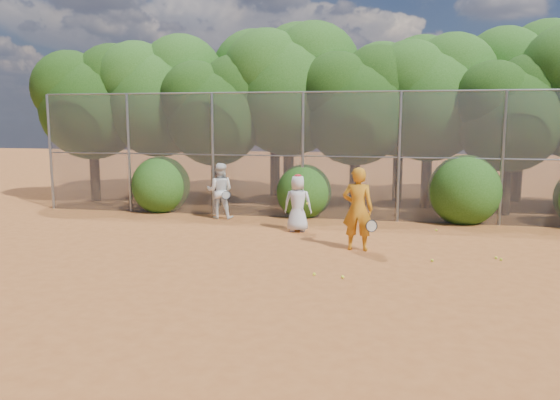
# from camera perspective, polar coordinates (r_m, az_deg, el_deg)

# --- Properties ---
(ground) EXTENTS (80.00, 80.00, 0.00)m
(ground) POSITION_cam_1_polar(r_m,az_deg,el_deg) (11.73, 2.29, -7.26)
(ground) COLOR #A15524
(ground) RESTS_ON ground
(fence_back) EXTENTS (20.05, 0.09, 4.03)m
(fence_back) POSITION_cam_1_polar(r_m,az_deg,el_deg) (17.28, 5.27, 4.73)
(fence_back) COLOR gray
(fence_back) RESTS_ON ground
(tree_0) EXTENTS (4.38, 3.81, 6.00)m
(tree_0) POSITION_cam_1_polar(r_m,az_deg,el_deg) (22.27, -18.95, 10.00)
(tree_0) COLOR black
(tree_0) RESTS_ON ground
(tree_1) EXTENTS (4.64, 4.03, 6.35)m
(tree_1) POSITION_cam_1_polar(r_m,az_deg,el_deg) (21.57, -12.46, 10.94)
(tree_1) COLOR black
(tree_1) RESTS_ON ground
(tree_2) EXTENTS (3.99, 3.47, 5.47)m
(tree_2) POSITION_cam_1_polar(r_m,az_deg,el_deg) (19.99, -6.63, 9.62)
(tree_2) COLOR black
(tree_2) RESTS_ON ground
(tree_3) EXTENTS (4.89, 4.26, 6.70)m
(tree_3) POSITION_cam_1_polar(r_m,az_deg,el_deg) (20.37, 1.12, 11.94)
(tree_3) COLOR black
(tree_3) RESTS_ON ground
(tree_4) EXTENTS (4.19, 3.64, 5.73)m
(tree_4) POSITION_cam_1_polar(r_m,az_deg,el_deg) (19.42, 8.12, 10.14)
(tree_4) COLOR black
(tree_4) RESTS_ON ground
(tree_5) EXTENTS (4.51, 3.92, 6.17)m
(tree_5) POSITION_cam_1_polar(r_m,az_deg,el_deg) (20.22, 15.52, 10.67)
(tree_5) COLOR black
(tree_5) RESTS_ON ground
(tree_6) EXTENTS (3.86, 3.36, 5.29)m
(tree_6) POSITION_cam_1_polar(r_m,az_deg,el_deg) (19.51, 23.04, 8.69)
(tree_6) COLOR black
(tree_6) RESTS_ON ground
(tree_9) EXTENTS (4.83, 4.20, 6.62)m
(tree_9) POSITION_cam_1_polar(r_m,az_deg,el_deg) (24.09, -12.39, 11.09)
(tree_9) COLOR black
(tree_9) RESTS_ON ground
(tree_10) EXTENTS (5.15, 4.48, 7.06)m
(tree_10) POSITION_cam_1_polar(r_m,az_deg,el_deg) (22.73, -0.34, 12.18)
(tree_10) COLOR black
(tree_10) RESTS_ON ground
(tree_11) EXTENTS (4.64, 4.03, 6.35)m
(tree_11) POSITION_cam_1_polar(r_m,az_deg,el_deg) (21.79, 12.61, 10.91)
(tree_11) COLOR black
(tree_11) RESTS_ON ground
(tree_12) EXTENTS (5.02, 4.37, 6.88)m
(tree_12) POSITION_cam_1_polar(r_m,az_deg,el_deg) (22.90, 24.18, 11.12)
(tree_12) COLOR black
(tree_12) RESTS_ON ground
(bush_0) EXTENTS (2.00, 2.00, 2.00)m
(bush_0) POSITION_cam_1_polar(r_m,az_deg,el_deg) (19.25, -12.34, 1.81)
(bush_0) COLOR #204D13
(bush_0) RESTS_ON ground
(bush_1) EXTENTS (1.80, 1.80, 1.80)m
(bush_1) POSITION_cam_1_polar(r_m,az_deg,el_deg) (17.81, 2.52, 1.15)
(bush_1) COLOR #204D13
(bush_1) RESTS_ON ground
(bush_2) EXTENTS (2.20, 2.20, 2.20)m
(bush_2) POSITION_cam_1_polar(r_m,az_deg,el_deg) (17.68, 18.72, 1.30)
(bush_2) COLOR #204D13
(bush_2) RESTS_ON ground
(player_yellow) EXTENTS (0.88, 0.55, 2.04)m
(player_yellow) POSITION_cam_1_polar(r_m,az_deg,el_deg) (13.34, 8.13, -0.93)
(player_yellow) COLOR #C67A17
(player_yellow) RESTS_ON ground
(player_teen) EXTENTS (0.81, 0.54, 1.64)m
(player_teen) POSITION_cam_1_polar(r_m,az_deg,el_deg) (15.42, 1.87, -0.33)
(player_teen) COLOR silver
(player_teen) RESTS_ON ground
(player_white) EXTENTS (0.93, 0.76, 1.78)m
(player_white) POSITION_cam_1_polar(r_m,az_deg,el_deg) (17.55, -6.30, 0.96)
(player_white) COLOR white
(player_white) RESTS_ON ground
(ball_0) EXTENTS (0.07, 0.07, 0.07)m
(ball_0) POSITION_cam_1_polar(r_m,az_deg,el_deg) (12.77, 15.61, -6.10)
(ball_0) COLOR #CDD727
(ball_0) RESTS_ON ground
(ball_1) EXTENTS (0.07, 0.07, 0.07)m
(ball_1) POSITION_cam_1_polar(r_m,az_deg,el_deg) (13.36, 22.10, -5.77)
(ball_1) COLOR #CDD727
(ball_1) RESTS_ON ground
(ball_2) EXTENTS (0.07, 0.07, 0.07)m
(ball_2) POSITION_cam_1_polar(r_m,az_deg,el_deg) (11.14, 6.57, -8.00)
(ball_2) COLOR #CDD727
(ball_2) RESTS_ON ground
(ball_3) EXTENTS (0.07, 0.07, 0.07)m
(ball_3) POSITION_cam_1_polar(r_m,az_deg,el_deg) (13.48, 21.64, -5.63)
(ball_3) COLOR #CDD727
(ball_3) RESTS_ON ground
(ball_4) EXTENTS (0.07, 0.07, 0.07)m
(ball_4) POSITION_cam_1_polar(r_m,az_deg,el_deg) (11.28, 3.59, -7.73)
(ball_4) COLOR #CDD727
(ball_4) RESTS_ON ground
(ball_5) EXTENTS (0.07, 0.07, 0.07)m
(ball_5) POSITION_cam_1_polar(r_m,az_deg,el_deg) (16.20, 16.01, -3.04)
(ball_5) COLOR #CDD727
(ball_5) RESTS_ON ground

